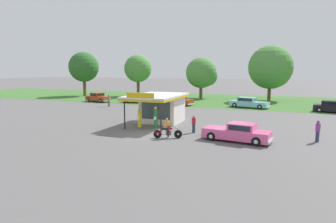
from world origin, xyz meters
name	(u,v)px	position (x,y,z in m)	size (l,w,h in m)	color
ground_plane	(152,135)	(0.00, 0.00, 0.00)	(300.00, 300.00, 0.00)	#5B5959
grass_verge_strip	(221,100)	(0.00, 30.00, 0.00)	(120.00, 24.00, 0.01)	#3D6B2D
service_station_kiosk	(161,106)	(-1.39, 5.41, 1.70)	(4.44, 7.07, 3.38)	silver
gas_pump_nearside	(139,119)	(-2.21, 2.18, 0.85)	(0.44, 0.44, 1.86)	slate
gas_pump_offside	(156,119)	(-0.57, 2.18, 0.95)	(0.44, 0.44, 2.06)	slate
motorcycle_with_rider	(167,130)	(1.67, -0.67, 0.65)	(2.13, 1.01, 1.58)	black
featured_classic_sedan	(237,133)	(6.93, 0.34, 0.64)	(5.31, 2.48, 1.40)	#E55993
parked_car_back_row_far_left	(249,103)	(5.63, 20.90, 0.68)	(5.76, 3.12, 1.45)	#7AC6D1
parked_car_back_row_centre_right	(139,98)	(-11.74, 20.85, 0.71)	(5.58, 2.05, 1.58)	beige
parked_car_back_row_far_right	(334,107)	(16.09, 19.82, 0.68)	(5.05, 2.79, 1.47)	black
parked_car_second_row_spare	(176,100)	(-5.09, 20.25, 0.68)	(5.76, 3.02, 1.46)	#993819
parked_car_back_row_right	(98,98)	(-18.88, 19.75, 0.68)	(5.16, 3.07, 1.48)	#993819
bystander_chatting_near_pumps	(109,100)	(-13.60, 14.80, 0.96)	(0.39, 0.39, 1.78)	brown
bystander_admiring_sedan	(318,131)	(12.53, 2.21, 0.86)	(0.34, 0.34, 1.63)	#2D3351
bystander_leaning_by_kiosk	(194,124)	(3.05, 1.97, 0.78)	(0.34, 0.34, 1.49)	#2D3351
tree_oak_far_right	(84,68)	(-28.00, 28.38, 5.73)	(6.04, 6.04, 8.92)	brown
tree_oak_left	(272,69)	(8.11, 32.00, 5.54)	(7.45, 7.45, 9.49)	brown
tree_oak_distant_spare	(203,74)	(-4.06, 32.06, 4.62)	(5.76, 5.73, 7.63)	brown
tree_oak_far_left	(138,69)	(-17.59, 31.86, 5.44)	(5.54, 5.54, 8.35)	brown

